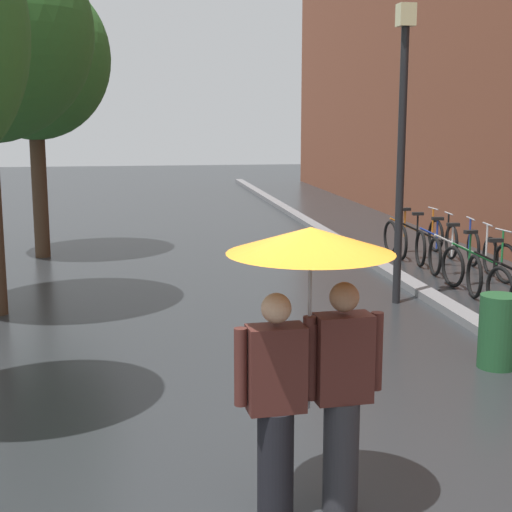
{
  "coord_description": "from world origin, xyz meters",
  "views": [
    {
      "loc": [
        -1.33,
        -5.14,
        2.83
      ],
      "look_at": [
        -0.07,
        2.77,
        1.35
      ],
      "focal_mm": 52.87,
      "sensor_mm": 36.0,
      "label": 1
    }
  ],
  "objects_px": {
    "parked_bicycle_6": "(447,247)",
    "parked_bicycle_8": "(413,235)",
    "parked_bicycle_4": "(480,264)",
    "parked_bicycle_5": "(463,255)",
    "street_lamp_post": "(402,134)",
    "street_tree_2": "(33,59)",
    "litter_bin": "(498,331)",
    "couple_under_umbrella": "(310,325)",
    "parked_bicycle_7": "(427,241)",
    "parked_bicycle_3": "(506,275)"
  },
  "relations": [
    {
      "from": "parked_bicycle_4",
      "to": "street_lamp_post",
      "type": "height_order",
      "value": "street_lamp_post"
    },
    {
      "from": "couple_under_umbrella",
      "to": "litter_bin",
      "type": "bearing_deg",
      "value": 44.5
    },
    {
      "from": "parked_bicycle_8",
      "to": "litter_bin",
      "type": "distance_m",
      "value": 7.46
    },
    {
      "from": "parked_bicycle_5",
      "to": "litter_bin",
      "type": "distance_m",
      "value": 5.21
    },
    {
      "from": "parked_bicycle_5",
      "to": "street_lamp_post",
      "type": "relative_size",
      "value": 0.26
    },
    {
      "from": "street_tree_2",
      "to": "parked_bicycle_8",
      "type": "xyz_separation_m",
      "value": [
        7.69,
        -0.74,
        -3.58
      ]
    },
    {
      "from": "parked_bicycle_6",
      "to": "parked_bicycle_8",
      "type": "bearing_deg",
      "value": 93.41
    },
    {
      "from": "street_tree_2",
      "to": "parked_bicycle_4",
      "type": "distance_m",
      "value": 9.33
    },
    {
      "from": "street_tree_2",
      "to": "parked_bicycle_6",
      "type": "height_order",
      "value": "street_tree_2"
    },
    {
      "from": "parked_bicycle_5",
      "to": "litter_bin",
      "type": "bearing_deg",
      "value": -109.97
    },
    {
      "from": "street_tree_2",
      "to": "litter_bin",
      "type": "height_order",
      "value": "street_tree_2"
    },
    {
      "from": "parked_bicycle_8",
      "to": "litter_bin",
      "type": "relative_size",
      "value": 1.31
    },
    {
      "from": "parked_bicycle_8",
      "to": "street_lamp_post",
      "type": "relative_size",
      "value": 0.25
    },
    {
      "from": "parked_bicycle_6",
      "to": "parked_bicycle_8",
      "type": "relative_size",
      "value": 1.04
    },
    {
      "from": "parked_bicycle_5",
      "to": "parked_bicycle_7",
      "type": "xyz_separation_m",
      "value": [
        -0.06,
        1.58,
        0.0
      ]
    },
    {
      "from": "parked_bicycle_4",
      "to": "parked_bicycle_6",
      "type": "relative_size",
      "value": 1.0
    },
    {
      "from": "street_tree_2",
      "to": "parked_bicycle_8",
      "type": "height_order",
      "value": "street_tree_2"
    },
    {
      "from": "parked_bicycle_6",
      "to": "street_lamp_post",
      "type": "xyz_separation_m",
      "value": [
        -1.93,
        -2.6,
        2.21
      ]
    },
    {
      "from": "parked_bicycle_4",
      "to": "parked_bicycle_5",
      "type": "distance_m",
      "value": 0.83
    },
    {
      "from": "street_tree_2",
      "to": "parked_bicycle_7",
      "type": "relative_size",
      "value": 4.93
    },
    {
      "from": "couple_under_umbrella",
      "to": "litter_bin",
      "type": "xyz_separation_m",
      "value": [
        2.87,
        2.82,
        -0.99
      ]
    },
    {
      "from": "parked_bicycle_4",
      "to": "litter_bin",
      "type": "height_order",
      "value": "parked_bicycle_4"
    },
    {
      "from": "parked_bicycle_6",
      "to": "couple_under_umbrella",
      "type": "relative_size",
      "value": 0.55
    },
    {
      "from": "couple_under_umbrella",
      "to": "street_lamp_post",
      "type": "height_order",
      "value": "street_lamp_post"
    },
    {
      "from": "parked_bicycle_8",
      "to": "couple_under_umbrella",
      "type": "height_order",
      "value": "couple_under_umbrella"
    },
    {
      "from": "litter_bin",
      "to": "couple_under_umbrella",
      "type": "bearing_deg",
      "value": -135.5
    },
    {
      "from": "parked_bicycle_6",
      "to": "litter_bin",
      "type": "xyz_separation_m",
      "value": [
        -1.83,
        -5.71,
        0.05
      ]
    },
    {
      "from": "parked_bicycle_3",
      "to": "parked_bicycle_8",
      "type": "relative_size",
      "value": 1.04
    },
    {
      "from": "parked_bicycle_7",
      "to": "couple_under_umbrella",
      "type": "xyz_separation_m",
      "value": [
        -4.59,
        -9.3,
        1.04
      ]
    },
    {
      "from": "parked_bicycle_4",
      "to": "parked_bicycle_6",
      "type": "distance_m",
      "value": 1.64
    },
    {
      "from": "street_tree_2",
      "to": "street_lamp_post",
      "type": "relative_size",
      "value": 1.26
    },
    {
      "from": "parked_bicycle_3",
      "to": "litter_bin",
      "type": "xyz_separation_m",
      "value": [
        -1.72,
        -3.14,
        0.05
      ]
    },
    {
      "from": "parked_bicycle_3",
      "to": "parked_bicycle_7",
      "type": "height_order",
      "value": "same"
    },
    {
      "from": "couple_under_umbrella",
      "to": "parked_bicycle_5",
      "type": "bearing_deg",
      "value": 58.94
    },
    {
      "from": "parked_bicycle_7",
      "to": "street_lamp_post",
      "type": "xyz_separation_m",
      "value": [
        -1.82,
        -3.37,
        2.21
      ]
    },
    {
      "from": "parked_bicycle_3",
      "to": "couple_under_umbrella",
      "type": "relative_size",
      "value": 0.55
    },
    {
      "from": "parked_bicycle_8",
      "to": "parked_bicycle_4",
      "type": "bearing_deg",
      "value": -90.4
    },
    {
      "from": "parked_bicycle_5",
      "to": "parked_bicycle_7",
      "type": "distance_m",
      "value": 1.58
    },
    {
      "from": "parked_bicycle_5",
      "to": "couple_under_umbrella",
      "type": "xyz_separation_m",
      "value": [
        -4.65,
        -7.71,
        1.04
      ]
    },
    {
      "from": "parked_bicycle_4",
      "to": "parked_bicycle_8",
      "type": "xyz_separation_m",
      "value": [
        0.02,
        3.18,
        0.0
      ]
    },
    {
      "from": "street_tree_2",
      "to": "street_lamp_post",
      "type": "bearing_deg",
      "value": -39.86
    },
    {
      "from": "litter_bin",
      "to": "street_tree_2",
      "type": "bearing_deg",
      "value": 126.68
    },
    {
      "from": "parked_bicycle_8",
      "to": "parked_bicycle_3",
      "type": "bearing_deg",
      "value": -90.18
    },
    {
      "from": "parked_bicycle_6",
      "to": "parked_bicycle_8",
      "type": "xyz_separation_m",
      "value": [
        -0.09,
        1.54,
        0.0
      ]
    },
    {
      "from": "parked_bicycle_6",
      "to": "litter_bin",
      "type": "distance_m",
      "value": 6.0
    },
    {
      "from": "parked_bicycle_5",
      "to": "couple_under_umbrella",
      "type": "distance_m",
      "value": 9.06
    },
    {
      "from": "street_tree_2",
      "to": "couple_under_umbrella",
      "type": "height_order",
      "value": "street_tree_2"
    },
    {
      "from": "parked_bicycle_3",
      "to": "couple_under_umbrella",
      "type": "distance_m",
      "value": 7.59
    },
    {
      "from": "litter_bin",
      "to": "parked_bicycle_3",
      "type": "bearing_deg",
      "value": 61.31
    },
    {
      "from": "street_tree_2",
      "to": "parked_bicycle_4",
      "type": "bearing_deg",
      "value": -27.11
    }
  ]
}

